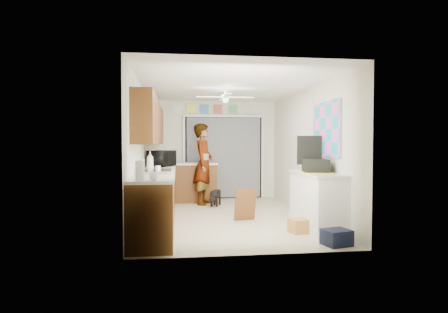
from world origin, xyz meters
name	(u,v)px	position (x,y,z in m)	size (l,w,h in m)	color
floor	(227,217)	(0.00, 0.00, 0.00)	(5.00, 5.00, 0.00)	beige
ceiling	(227,87)	(0.00, 0.00, 2.50)	(5.00, 5.00, 0.00)	white
wall_back	(214,150)	(0.00, 2.50, 1.25)	(3.20, 3.20, 0.00)	silver
wall_front	(253,157)	(0.00, -2.50, 1.25)	(3.20, 3.20, 0.00)	silver
wall_left	(142,152)	(-1.60, 0.00, 1.25)	(5.00, 5.00, 0.00)	silver
wall_right	(307,152)	(1.60, 0.00, 1.25)	(5.00, 5.00, 0.00)	silver
left_base_cabinets	(158,195)	(-1.30, 0.00, 0.45)	(0.60, 4.80, 0.90)	brown
left_countertop	(159,170)	(-1.29, 0.00, 0.92)	(0.62, 4.80, 0.04)	white
upper_cabinets	(151,123)	(-1.44, 0.20, 1.80)	(0.32, 4.00, 0.80)	brown
sink_basin	(156,172)	(-1.29, -1.00, 0.95)	(0.50, 0.76, 0.06)	silver
faucet	(144,166)	(-1.48, -1.00, 1.05)	(0.03, 0.03, 0.22)	silver
peninsula_base	(196,183)	(-0.50, 2.00, 0.45)	(1.00, 0.60, 0.90)	brown
peninsula_top	(195,164)	(-0.50, 2.00, 0.92)	(1.04, 0.64, 0.04)	white
back_opening_recess	(224,158)	(0.25, 2.47, 1.05)	(2.00, 0.06, 2.10)	black
curtain_panel	(224,158)	(0.25, 2.43, 1.05)	(1.90, 0.03, 2.05)	gray
door_trim_left	(184,158)	(-0.77, 2.44, 1.05)	(0.06, 0.04, 2.10)	white
door_trim_right	(262,157)	(1.27, 2.44, 1.05)	(0.06, 0.04, 2.10)	white
door_trim_head	(224,116)	(0.25, 2.44, 2.12)	(2.10, 0.04, 0.06)	white
header_frame_0	(191,109)	(-0.60, 2.47, 2.30)	(0.22, 0.02, 0.22)	#F6F452
header_frame_1	(204,109)	(-0.25, 2.47, 2.30)	(0.22, 0.02, 0.22)	#4D88CE
header_frame_2	(218,109)	(0.10, 2.47, 2.30)	(0.22, 0.02, 0.22)	#BD5947
header_frame_3	(233,109)	(0.50, 2.47, 2.30)	(0.22, 0.02, 0.22)	#63AD75
header_frame_4	(248,109)	(0.90, 2.47, 2.30)	(0.22, 0.02, 0.22)	silver
route66_sign	(177,109)	(-0.95, 2.47, 2.30)	(0.22, 0.02, 0.26)	silver
right_counter_base	(317,202)	(1.35, -1.20, 0.45)	(0.50, 1.40, 0.90)	white
right_counter_top	(317,173)	(1.34, -1.20, 0.92)	(0.54, 1.44, 0.04)	white
abstract_painting	(326,130)	(1.58, -1.00, 1.65)	(0.03, 1.15, 0.95)	#FF5DDB
ceiling_fan	(225,97)	(0.00, 0.20, 2.32)	(1.14, 1.14, 0.24)	white
microwave	(162,158)	(-1.26, 0.68, 1.10)	(0.60, 0.40, 0.33)	black
soap_bottle	(150,160)	(-1.44, -0.14, 1.11)	(0.13, 0.13, 0.33)	silver
cup	(154,177)	(-1.24, -2.25, 0.98)	(0.11, 0.11, 0.09)	white
jar_b	(158,169)	(-1.25, -1.06, 1.00)	(0.08, 0.08, 0.12)	silver
paper_towel_roll	(140,171)	(-1.42, -2.25, 1.07)	(0.12, 0.12, 0.26)	white
suitcase	(315,166)	(1.32, -1.19, 1.05)	(0.38, 0.50, 0.22)	black
suitcase_rim	(315,172)	(1.32, -1.19, 0.94)	(0.44, 0.58, 0.02)	yellow
suitcase_lid	(309,150)	(1.32, -0.90, 1.30)	(0.42, 0.03, 0.50)	black
cardboard_box	(301,226)	(1.00, -1.42, 0.11)	(0.35, 0.26, 0.22)	#C3853D
navy_crate	(337,237)	(1.25, -2.20, 0.11)	(0.36, 0.30, 0.22)	#131A31
cabinet_door_panel	(245,205)	(0.29, -0.41, 0.30)	(0.40, 0.03, 0.59)	brown
man	(204,164)	(-0.34, 1.55, 0.94)	(0.68, 0.45, 1.88)	white
dog	(216,197)	(-0.08, 1.28, 0.20)	(0.21, 0.50, 0.39)	black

